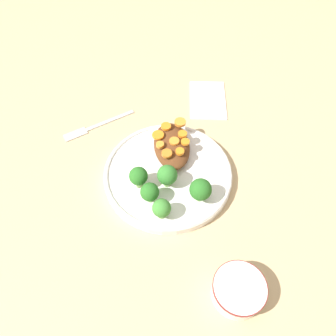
% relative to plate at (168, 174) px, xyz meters
% --- Properties ---
extents(ground_plane, '(4.00, 4.00, 0.00)m').
position_rel_plate_xyz_m(ground_plane, '(0.00, 0.00, -0.01)').
color(ground_plane, tan).
extents(plate, '(0.29, 0.29, 0.02)m').
position_rel_plate_xyz_m(plate, '(0.00, 0.00, 0.00)').
color(plate, white).
rests_on(plate, ground_plane).
extents(dip_bowl, '(0.10, 0.10, 0.04)m').
position_rel_plate_xyz_m(dip_bowl, '(-0.27, -0.09, 0.01)').
color(dip_bowl, white).
rests_on(dip_bowl, ground_plane).
extents(stew_mound, '(0.14, 0.08, 0.04)m').
position_rel_plate_xyz_m(stew_mound, '(0.06, -0.02, 0.02)').
color(stew_mound, '#5B3319').
rests_on(stew_mound, plate).
extents(broccoli_floret_0, '(0.05, 0.05, 0.06)m').
position_rel_plate_xyz_m(broccoli_floret_0, '(-0.08, -0.06, 0.04)').
color(broccoli_floret_0, '#759E51').
rests_on(broccoli_floret_0, plate).
extents(broccoli_floret_1, '(0.04, 0.04, 0.05)m').
position_rel_plate_xyz_m(broccoli_floret_1, '(-0.03, 0.07, 0.04)').
color(broccoli_floret_1, '#759E51').
rests_on(broccoli_floret_1, plate).
extents(broccoli_floret_2, '(0.04, 0.04, 0.06)m').
position_rel_plate_xyz_m(broccoli_floret_2, '(-0.03, 0.01, 0.04)').
color(broccoli_floret_2, '#7FA85B').
rests_on(broccoli_floret_2, plate).
extents(broccoli_floret_3, '(0.04, 0.04, 0.05)m').
position_rel_plate_xyz_m(broccoli_floret_3, '(-0.11, 0.02, 0.04)').
color(broccoli_floret_3, '#759E51').
rests_on(broccoli_floret_3, plate).
extents(broccoli_floret_4, '(0.04, 0.04, 0.05)m').
position_rel_plate_xyz_m(broccoli_floret_4, '(-0.07, 0.05, 0.04)').
color(broccoli_floret_4, '#759E51').
rests_on(broccoli_floret_4, plate).
extents(carrot_slice_0, '(0.03, 0.03, 0.00)m').
position_rel_plate_xyz_m(carrot_slice_0, '(0.08, 0.01, 0.04)').
color(carrot_slice_0, orange).
rests_on(carrot_slice_0, stew_mound).
extents(carrot_slice_1, '(0.02, 0.02, 0.01)m').
position_rel_plate_xyz_m(carrot_slice_1, '(0.02, -0.03, 0.05)').
color(carrot_slice_1, orange).
rests_on(carrot_slice_1, stew_mound).
extents(carrot_slice_2, '(0.02, 0.02, 0.01)m').
position_rel_plate_xyz_m(carrot_slice_2, '(0.10, -0.01, 0.04)').
color(carrot_slice_2, orange).
rests_on(carrot_slice_2, stew_mound).
extents(carrot_slice_3, '(0.02, 0.02, 0.01)m').
position_rel_plate_xyz_m(carrot_slice_3, '(0.02, -0.00, 0.04)').
color(carrot_slice_3, orange).
rests_on(carrot_slice_3, stew_mound).
extents(carrot_slice_4, '(0.02, 0.02, 0.01)m').
position_rel_plate_xyz_m(carrot_slice_4, '(0.05, -0.04, 0.04)').
color(carrot_slice_4, orange).
rests_on(carrot_slice_4, stew_mound).
extents(carrot_slice_5, '(0.03, 0.03, 0.01)m').
position_rel_plate_xyz_m(carrot_slice_5, '(0.11, -0.04, 0.05)').
color(carrot_slice_5, orange).
rests_on(carrot_slice_5, stew_mound).
extents(carrot_slice_6, '(0.02, 0.02, 0.01)m').
position_rel_plate_xyz_m(carrot_slice_6, '(0.05, 0.01, 0.05)').
color(carrot_slice_6, orange).
rests_on(carrot_slice_6, stew_mound).
extents(carrot_slice_7, '(0.02, 0.02, 0.00)m').
position_rel_plate_xyz_m(carrot_slice_7, '(0.06, -0.02, 0.04)').
color(carrot_slice_7, orange).
rests_on(carrot_slice_7, stew_mound).
extents(carrot_slice_8, '(0.02, 0.02, 0.01)m').
position_rel_plate_xyz_m(carrot_slice_8, '(0.07, -0.04, 0.05)').
color(carrot_slice_8, orange).
rests_on(carrot_slice_8, stew_mound).
extents(fork, '(0.09, 0.18, 0.01)m').
position_rel_plate_xyz_m(fork, '(0.17, 0.17, -0.01)').
color(fork, '#BBBBBB').
rests_on(fork, ground_plane).
extents(napkin, '(0.16, 0.12, 0.01)m').
position_rel_plate_xyz_m(napkin, '(0.24, -0.14, -0.01)').
color(napkin, white).
rests_on(napkin, ground_plane).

